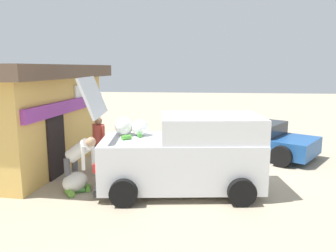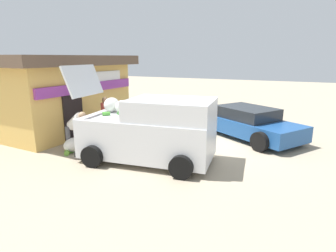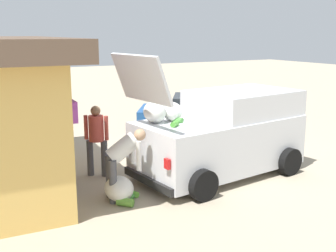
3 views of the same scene
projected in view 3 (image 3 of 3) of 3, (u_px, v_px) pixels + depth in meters
ground_plane at (200, 145)px, 12.24m from camera, size 60.00×60.00×0.00m
delivery_van at (223, 134)px, 9.60m from camera, size 2.56×4.40×2.83m
parked_sedan at (205, 114)px, 14.00m from camera, size 3.89×4.64×1.18m
vendor_standing at (96, 136)px, 9.45m from camera, size 0.48×0.48×1.63m
customer_bending at (122, 156)px, 8.13m from camera, size 0.61×0.82×1.39m
unloaded_banana_pile at (120, 190)px, 8.18m from camera, size 0.91×0.75×0.48m
paint_bucket at (53, 149)px, 11.12m from camera, size 0.29×0.29×0.39m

